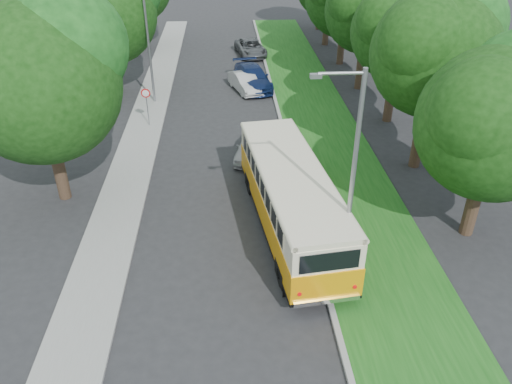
{
  "coord_description": "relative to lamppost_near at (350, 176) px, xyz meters",
  "views": [
    {
      "loc": [
        0.19,
        -16.54,
        12.44
      ],
      "look_at": [
        1.35,
        1.41,
        1.5
      ],
      "focal_mm": 35.0,
      "sensor_mm": 36.0,
      "label": 1
    }
  ],
  "objects": [
    {
      "name": "car_grey",
      "position": [
        -1.67,
        29.46,
        -3.71
      ],
      "size": [
        2.9,
        5.02,
        1.32
      ],
      "primitive_type": "imported",
      "rotation": [
        0.0,
        0.0,
        0.16
      ],
      "color": "#505257",
      "rests_on": "ground"
    },
    {
      "name": "lamppost_near",
      "position": [
        0.0,
        0.0,
        0.0
      ],
      "size": [
        1.71,
        0.16,
        8.0
      ],
      "color": "gray",
      "rests_on": "ground"
    },
    {
      "name": "car_white",
      "position": [
        -2.57,
        20.41,
        -3.72
      ],
      "size": [
        2.5,
        4.18,
        1.3
      ],
      "primitive_type": "imported",
      "rotation": [
        0.0,
        0.0,
        0.31
      ],
      "color": "silver",
      "rests_on": "ground"
    },
    {
      "name": "ground",
      "position": [
        -4.21,
        2.5,
        -4.37
      ],
      "size": [
        120.0,
        120.0,
        0.0
      ],
      "primitive_type": "plane",
      "color": "#27272A",
      "rests_on": "ground"
    },
    {
      "name": "vintage_bus",
      "position": [
        -1.47,
        3.18,
        -2.86
      ],
      "size": [
        3.82,
        10.39,
        3.01
      ],
      "primitive_type": null,
      "rotation": [
        0.0,
        0.0,
        0.12
      ],
      "color": "#F59B07",
      "rests_on": "ground"
    },
    {
      "name": "grass_verge",
      "position": [
        1.74,
        7.5,
        -4.3
      ],
      "size": [
        4.5,
        70.0,
        0.13
      ],
      "primitive_type": "cube",
      "color": "#185316",
      "rests_on": "ground"
    },
    {
      "name": "curb",
      "position": [
        -0.61,
        7.5,
        -4.29
      ],
      "size": [
        0.2,
        70.0,
        0.15
      ],
      "primitive_type": "cube",
      "color": "gray",
      "rests_on": "ground"
    },
    {
      "name": "car_silver",
      "position": [
        -2.66,
        10.06,
        -3.72
      ],
      "size": [
        2.38,
        4.06,
        1.3
      ],
      "primitive_type": "imported",
      "rotation": [
        0.0,
        0.0,
        -0.23
      ],
      "color": "#B5B4B9",
      "rests_on": "ground"
    },
    {
      "name": "treeline",
      "position": [
        -1.06,
        20.49,
        1.56
      ],
      "size": [
        24.27,
        41.91,
        9.46
      ],
      "color": "#332319",
      "rests_on": "ground"
    },
    {
      "name": "sidewalk",
      "position": [
        -9.01,
        7.5,
        -4.31
      ],
      "size": [
        2.2,
        70.0,
        0.12
      ],
      "primitive_type": "cube",
      "color": "gray",
      "rests_on": "ground"
    },
    {
      "name": "lamppost_far",
      "position": [
        -8.91,
        18.5,
        -0.25
      ],
      "size": [
        1.71,
        0.16,
        7.5
      ],
      "color": "gray",
      "rests_on": "ground"
    },
    {
      "name": "car_blue",
      "position": [
        -2.02,
        21.15,
        -3.6
      ],
      "size": [
        3.05,
        5.57,
        1.53
      ],
      "primitive_type": "imported",
      "rotation": [
        0.0,
        0.0,
        0.18
      ],
      "color": "navy",
      "rests_on": "ground"
    },
    {
      "name": "warning_sign",
      "position": [
        -8.71,
        14.48,
        -2.66
      ],
      "size": [
        0.56,
        0.1,
        2.5
      ],
      "color": "gray",
      "rests_on": "ground"
    }
  ]
}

